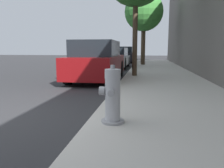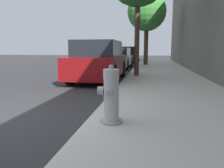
% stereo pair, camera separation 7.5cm
% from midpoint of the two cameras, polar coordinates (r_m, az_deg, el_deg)
% --- Properties ---
extents(sidewalk_slab, '(3.02, 40.00, 0.12)m').
position_cam_midpoint_polar(sidewalk_slab, '(3.49, 18.71, -10.43)').
color(sidewalk_slab, beige).
rests_on(sidewalk_slab, ground_plane).
extents(fire_hydrant, '(0.37, 0.37, 0.86)m').
position_cam_midpoint_polar(fire_hydrant, '(3.21, -0.57, -3.34)').
color(fire_hydrant, '#97979C').
rests_on(fire_hydrant, sidewalk_slab).
extents(parked_car_near, '(1.70, 4.04, 1.51)m').
position_cam_midpoint_polar(parked_car_near, '(8.51, -4.18, 5.90)').
color(parked_car_near, maroon).
rests_on(parked_car_near, ground_plane).
extents(parked_car_mid, '(1.76, 4.41, 1.29)m').
position_cam_midpoint_polar(parked_car_mid, '(14.17, 0.39, 6.80)').
color(parked_car_mid, '#B7B7BC').
rests_on(parked_car_mid, ground_plane).
extents(parked_car_far, '(1.75, 3.93, 1.43)m').
position_cam_midpoint_polar(parked_car_far, '(20.05, 3.06, 7.61)').
color(parked_car_far, black).
rests_on(parked_car_far, ground_plane).
extents(street_tree_far, '(2.67, 2.67, 4.98)m').
position_cam_midpoint_polar(street_tree_far, '(16.01, 8.18, 18.12)').
color(street_tree_far, '#423323').
rests_on(street_tree_far, sidewalk_slab).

